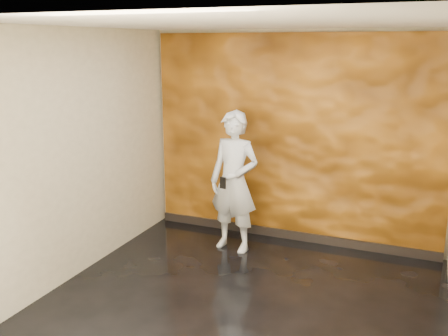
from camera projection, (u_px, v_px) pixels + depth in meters
room at (241, 174)px, 4.82m from camera, size 4.02×4.02×2.81m
feature_wall at (294, 140)px, 6.58m from camera, size 3.90×0.06×2.75m
baseboard at (290, 235)px, 6.87m from camera, size 3.90×0.04×0.12m
man at (234, 182)px, 6.35m from camera, size 0.71×0.52×1.81m
phone at (223, 183)px, 6.12m from camera, size 0.08×0.03×0.15m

